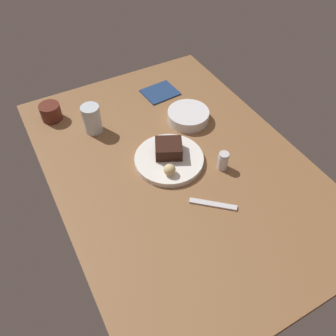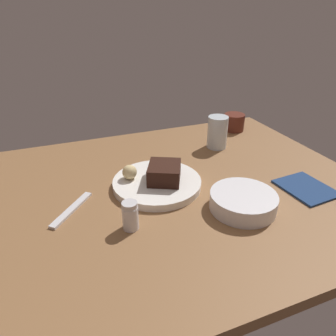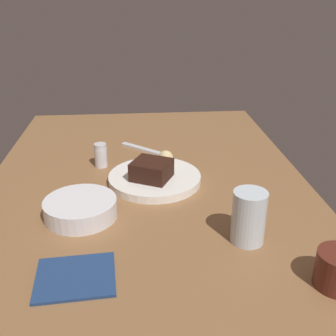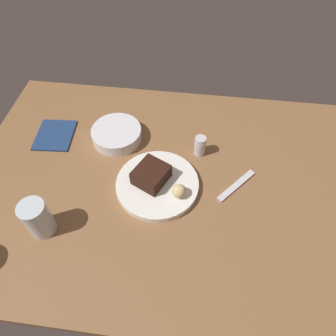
{
  "view_description": "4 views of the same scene",
  "coord_description": "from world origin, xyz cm",
  "px_view_note": "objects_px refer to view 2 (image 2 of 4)",
  "views": [
    {
      "loc": [
        -69.73,
        41.63,
        91.06
      ],
      "look_at": [
        -2.8,
        5.01,
        6.13
      ],
      "focal_mm": 36.69,
      "sensor_mm": 36.0,
      "label": 1
    },
    {
      "loc": [
        -21.02,
        -66.21,
        47.28
      ],
      "look_at": [
        5.99,
        3.15,
        7.32
      ],
      "focal_mm": 32.7,
      "sensor_mm": 36.0,
      "label": 2
    },
    {
      "loc": [
        98.18,
        -2.54,
        50.91
      ],
      "look_at": [
        1.39,
        5.42,
        6.51
      ],
      "focal_mm": 43.55,
      "sensor_mm": 36.0,
      "label": 3
    },
    {
      "loc": [
        -7.34,
        52.34,
        78.38
      ],
      "look_at": [
        -0.44,
        -1.66,
        7.87
      ],
      "focal_mm": 33.01,
      "sensor_mm": 36.0,
      "label": 4
    }
  ],
  "objects_px": {
    "coffee_cup": "(234,122)",
    "folded_napkin": "(306,188)",
    "water_glass": "(217,132)",
    "salt_shaker": "(130,216)",
    "chocolate_cake_slice": "(164,173)",
    "dessert_plate": "(157,183)",
    "dessert_spoon": "(72,209)",
    "bread_roll": "(130,172)",
    "side_bowl": "(243,201)"
  },
  "relations": [
    {
      "from": "chocolate_cake_slice",
      "to": "dessert_spoon",
      "type": "height_order",
      "value": "chocolate_cake_slice"
    },
    {
      "from": "water_glass",
      "to": "dessert_plate",
      "type": "bearing_deg",
      "value": -148.45
    },
    {
      "from": "bread_roll",
      "to": "folded_napkin",
      "type": "xyz_separation_m",
      "value": [
        0.44,
        -0.19,
        -0.04
      ]
    },
    {
      "from": "dessert_plate",
      "to": "water_glass",
      "type": "bearing_deg",
      "value": 31.55
    },
    {
      "from": "dessert_plate",
      "to": "dessert_spoon",
      "type": "height_order",
      "value": "dessert_plate"
    },
    {
      "from": "bread_roll",
      "to": "water_glass",
      "type": "xyz_separation_m",
      "value": [
        0.35,
        0.14,
        0.01
      ]
    },
    {
      "from": "water_glass",
      "to": "dessert_spoon",
      "type": "xyz_separation_m",
      "value": [
        -0.51,
        -0.2,
        -0.05
      ]
    },
    {
      "from": "folded_napkin",
      "to": "water_glass",
      "type": "bearing_deg",
      "value": 105.2
    },
    {
      "from": "dessert_plate",
      "to": "side_bowl",
      "type": "xyz_separation_m",
      "value": [
        0.16,
        -0.17,
        0.01
      ]
    },
    {
      "from": "salt_shaker",
      "to": "water_glass",
      "type": "height_order",
      "value": "water_glass"
    },
    {
      "from": "side_bowl",
      "to": "chocolate_cake_slice",
      "type": "bearing_deg",
      "value": 130.66
    },
    {
      "from": "coffee_cup",
      "to": "folded_napkin",
      "type": "bearing_deg",
      "value": -96.79
    },
    {
      "from": "salt_shaker",
      "to": "dessert_spoon",
      "type": "distance_m",
      "value": 0.17
    },
    {
      "from": "chocolate_cake_slice",
      "to": "dessert_plate",
      "type": "bearing_deg",
      "value": 155.47
    },
    {
      "from": "dessert_plate",
      "to": "dessert_spoon",
      "type": "xyz_separation_m",
      "value": [
        -0.23,
        -0.03,
        -0.01
      ]
    },
    {
      "from": "salt_shaker",
      "to": "folded_napkin",
      "type": "relative_size",
      "value": 0.49
    },
    {
      "from": "folded_napkin",
      "to": "dessert_spoon",
      "type": "bearing_deg",
      "value": 167.89
    },
    {
      "from": "dessert_plate",
      "to": "water_glass",
      "type": "height_order",
      "value": "water_glass"
    },
    {
      "from": "water_glass",
      "to": "side_bowl",
      "type": "distance_m",
      "value": 0.37
    },
    {
      "from": "chocolate_cake_slice",
      "to": "folded_napkin",
      "type": "height_order",
      "value": "chocolate_cake_slice"
    },
    {
      "from": "chocolate_cake_slice",
      "to": "salt_shaker",
      "type": "bearing_deg",
      "value": -133.75
    },
    {
      "from": "salt_shaker",
      "to": "dessert_spoon",
      "type": "xyz_separation_m",
      "value": [
        -0.12,
        0.12,
        -0.03
      ]
    },
    {
      "from": "dessert_plate",
      "to": "bread_roll",
      "type": "height_order",
      "value": "bread_roll"
    },
    {
      "from": "bread_roll",
      "to": "dessert_plate",
      "type": "bearing_deg",
      "value": -27.4
    },
    {
      "from": "bread_roll",
      "to": "coffee_cup",
      "type": "relative_size",
      "value": 0.5
    },
    {
      "from": "salt_shaker",
      "to": "coffee_cup",
      "type": "height_order",
      "value": "salt_shaker"
    },
    {
      "from": "coffee_cup",
      "to": "dessert_spoon",
      "type": "bearing_deg",
      "value": -153.75
    },
    {
      "from": "salt_shaker",
      "to": "side_bowl",
      "type": "distance_m",
      "value": 0.28
    },
    {
      "from": "water_glass",
      "to": "bread_roll",
      "type": "bearing_deg",
      "value": -158.31
    },
    {
      "from": "salt_shaker",
      "to": "water_glass",
      "type": "bearing_deg",
      "value": 38.93
    },
    {
      "from": "salt_shaker",
      "to": "folded_napkin",
      "type": "height_order",
      "value": "salt_shaker"
    },
    {
      "from": "coffee_cup",
      "to": "chocolate_cake_slice",
      "type": "bearing_deg",
      "value": -143.51
    },
    {
      "from": "folded_napkin",
      "to": "side_bowl",
      "type": "bearing_deg",
      "value": -176.41
    },
    {
      "from": "dessert_plate",
      "to": "bread_roll",
      "type": "distance_m",
      "value": 0.08
    },
    {
      "from": "dessert_spoon",
      "to": "folded_napkin",
      "type": "relative_size",
      "value": 1.07
    },
    {
      "from": "salt_shaker",
      "to": "water_glass",
      "type": "xyz_separation_m",
      "value": [
        0.39,
        0.32,
        0.02
      ]
    },
    {
      "from": "chocolate_cake_slice",
      "to": "folded_napkin",
      "type": "relative_size",
      "value": 0.66
    },
    {
      "from": "chocolate_cake_slice",
      "to": "coffee_cup",
      "type": "relative_size",
      "value": 1.15
    },
    {
      "from": "dessert_plate",
      "to": "folded_napkin",
      "type": "height_order",
      "value": "dessert_plate"
    },
    {
      "from": "salt_shaker",
      "to": "water_glass",
      "type": "distance_m",
      "value": 0.51
    },
    {
      "from": "water_glass",
      "to": "folded_napkin",
      "type": "bearing_deg",
      "value": -74.8
    },
    {
      "from": "bread_roll",
      "to": "side_bowl",
      "type": "height_order",
      "value": "bread_roll"
    },
    {
      "from": "salt_shaker",
      "to": "coffee_cup",
      "type": "xyz_separation_m",
      "value": [
        0.54,
        0.44,
        -0.0
      ]
    },
    {
      "from": "bread_roll",
      "to": "water_glass",
      "type": "height_order",
      "value": "water_glass"
    },
    {
      "from": "bread_roll",
      "to": "salt_shaker",
      "type": "distance_m",
      "value": 0.19
    },
    {
      "from": "bread_roll",
      "to": "dessert_spoon",
      "type": "xyz_separation_m",
      "value": [
        -0.16,
        -0.07,
        -0.04
      ]
    },
    {
      "from": "chocolate_cake_slice",
      "to": "bread_roll",
      "type": "xyz_separation_m",
      "value": [
        -0.08,
        0.04,
        -0.0
      ]
    },
    {
      "from": "salt_shaker",
      "to": "dessert_spoon",
      "type": "bearing_deg",
      "value": 135.47
    },
    {
      "from": "dessert_spoon",
      "to": "dessert_plate",
      "type": "bearing_deg",
      "value": -41.62
    },
    {
      "from": "salt_shaker",
      "to": "side_bowl",
      "type": "height_order",
      "value": "salt_shaker"
    }
  ]
}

